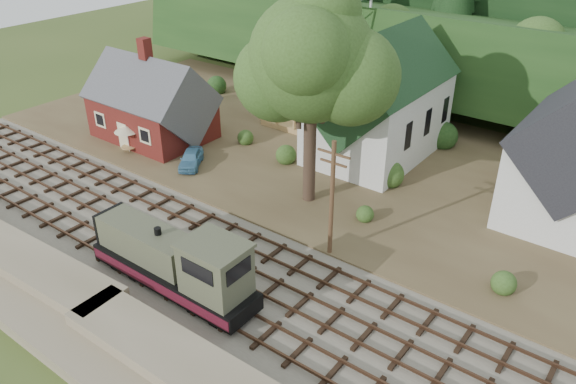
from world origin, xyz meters
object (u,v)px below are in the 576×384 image
Objects in this scene: car_green at (123,109)px; patio_set at (127,130)px; car_blue at (191,158)px; locomotive at (177,264)px.

patio_set is (7.23, -5.19, 1.33)m from car_green.
patio_set reaches higher than car_blue.
car_blue is at bearing -111.99° from car_green.
patio_set is at bearing 157.46° from car_blue.
locomotive is at bearing -80.54° from car_blue.
locomotive reaches higher than patio_set.
car_green is 9.00m from patio_set.
locomotive reaches higher than car_blue.
locomotive is at bearing -128.29° from car_green.
patio_set reaches higher than car_green.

